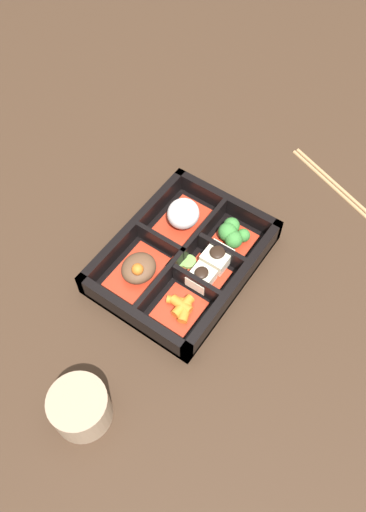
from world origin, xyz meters
TOP-DOWN VIEW (x-y plane):
  - ground_plane at (0.00, 0.00)m, footprint 3.00×3.00m
  - bento_base at (0.00, 0.00)m, footprint 0.28×0.21m
  - bento_rim at (0.00, -0.00)m, footprint 0.28×0.21m
  - bowl_stew at (-0.06, 0.04)m, footprint 0.10×0.08m
  - bowl_rice at (0.06, 0.04)m, footprint 0.10×0.08m
  - bowl_carrots at (-0.08, -0.05)m, footprint 0.07×0.07m
  - bowl_tofu at (0.01, -0.05)m, footprint 0.09×0.07m
  - bowl_greens at (0.08, -0.04)m, footprint 0.06×0.07m
  - bowl_pickles at (-0.01, -0.01)m, footprint 0.04×0.04m
  - tea_cup at (-0.28, -0.03)m, footprint 0.08×0.08m
  - chopsticks at (0.30, -0.14)m, footprint 0.10×0.22m

SIDE VIEW (x-z plane):
  - ground_plane at x=0.00m, z-range 0.00..0.00m
  - chopsticks at x=0.30m, z-range 0.00..0.01m
  - bento_base at x=0.00m, z-range 0.00..0.01m
  - bowl_pickles at x=-0.01m, z-range 0.01..0.02m
  - bowl_carrots at x=-0.08m, z-range 0.01..0.03m
  - bento_rim at x=0.00m, z-range 0.00..0.04m
  - bowl_tofu at x=0.01m, z-range 0.01..0.04m
  - bowl_stew at x=-0.06m, z-range 0.00..0.05m
  - bowl_greens at x=0.08m, z-range 0.01..0.05m
  - tea_cup at x=-0.28m, z-range 0.00..0.06m
  - bowl_rice at x=0.06m, z-range 0.01..0.06m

